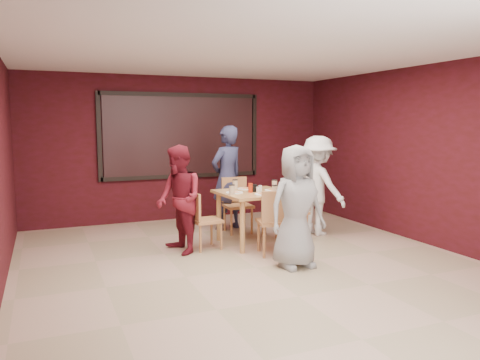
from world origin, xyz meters
name	(u,v)px	position (x,y,z in m)	size (l,w,h in m)	color
floor	(256,268)	(0.00, 0.00, 0.00)	(7.00, 7.00, 0.00)	tan
window_blinds	(182,136)	(0.00, 3.45, 1.65)	(3.00, 0.02, 1.50)	black
dining_table	(254,198)	(0.50, 1.15, 0.72)	(1.12, 1.12, 0.98)	tan
chair_front	(275,219)	(0.50, 0.41, 0.54)	(0.56, 0.56, 0.96)	#C4754C
chair_back	(236,201)	(0.56, 2.02, 0.54)	(0.48, 0.48, 0.95)	#C4754C
chair_left	(201,217)	(-0.37, 1.15, 0.49)	(0.46, 0.46, 0.87)	#C4754C
chair_right	(295,208)	(1.26, 1.17, 0.51)	(0.50, 0.50, 0.90)	#C4754C
diner_front	(296,207)	(0.51, -0.16, 0.81)	(0.79, 0.52, 1.62)	gray
diner_back	(227,178)	(0.49, 2.28, 0.93)	(0.68, 0.44, 1.85)	#2D3051
diner_left	(179,200)	(-0.73, 1.08, 0.79)	(0.77, 0.60, 1.59)	maroon
diner_right	(318,186)	(1.76, 1.30, 0.84)	(1.09, 0.63, 1.68)	white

